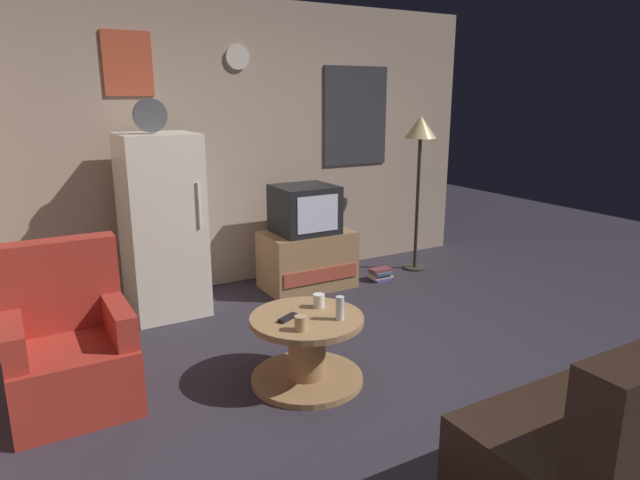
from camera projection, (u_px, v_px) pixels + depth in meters
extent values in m
plane|color=#2D2833|center=(390.00, 384.00, 3.59)|extent=(12.00, 12.00, 0.00)
cube|color=tan|center=(239.00, 146.00, 5.31)|extent=(5.20, 0.10, 2.64)
cube|color=#333338|center=(356.00, 116.00, 5.82)|extent=(0.76, 0.02, 1.00)
cube|color=#C64C2D|center=(128.00, 63.00, 4.61)|extent=(0.40, 0.02, 0.52)
cylinder|color=silver|center=(237.00, 57.00, 5.06)|extent=(0.22, 0.03, 0.22)
cube|color=silver|center=(162.00, 225.00, 4.61)|extent=(0.60, 0.60, 1.50)
cylinder|color=silver|center=(199.00, 205.00, 4.41)|extent=(0.02, 0.02, 0.36)
cylinder|color=#4C4C51|center=(150.00, 115.00, 4.30)|extent=(0.26, 0.04, 0.26)
cube|color=#9E754C|center=(307.00, 260.00, 5.33)|extent=(0.84, 0.52, 0.55)
cube|color=#AD4733|center=(321.00, 275.00, 5.13)|extent=(0.76, 0.01, 0.13)
cube|color=black|center=(304.00, 209.00, 5.19)|extent=(0.54, 0.50, 0.44)
cube|color=silver|center=(318.00, 214.00, 4.98)|extent=(0.41, 0.01, 0.33)
cylinder|color=#332D28|center=(414.00, 267.00, 5.97)|extent=(0.24, 0.24, 0.02)
cylinder|color=#332D28|center=(417.00, 204.00, 5.79)|extent=(0.04, 0.04, 1.40)
cone|color=#F2D18C|center=(421.00, 127.00, 5.60)|extent=(0.32, 0.32, 0.22)
cylinder|color=#9E754C|center=(307.00, 378.00, 3.62)|extent=(0.72, 0.72, 0.04)
cylinder|color=#9E754C|center=(307.00, 349.00, 3.57)|extent=(0.24, 0.24, 0.41)
cylinder|color=#9E754C|center=(307.00, 319.00, 3.52)|extent=(0.72, 0.72, 0.04)
cylinder|color=silver|center=(340.00, 308.00, 3.45)|extent=(0.05, 0.05, 0.15)
cylinder|color=silver|center=(319.00, 301.00, 3.65)|extent=(0.08, 0.08, 0.09)
cylinder|color=tan|center=(301.00, 323.00, 3.30)|extent=(0.08, 0.08, 0.09)
cube|color=black|center=(288.00, 318.00, 3.46)|extent=(0.15, 0.11, 0.02)
cube|color=#A52D23|center=(73.00, 375.00, 3.29)|extent=(0.68, 0.68, 0.40)
cube|color=#A52D23|center=(59.00, 285.00, 3.39)|extent=(0.68, 0.16, 0.56)
cube|color=#A52D23|center=(12.00, 338.00, 3.08)|extent=(0.12, 0.60, 0.20)
cube|color=#A52D23|center=(118.00, 318.00, 3.35)|extent=(0.12, 0.60, 0.20)
cube|color=black|center=(633.00, 444.00, 2.64)|extent=(1.70, 0.80, 0.40)
cube|color=#5A56B9|center=(380.00, 279.00, 5.60)|extent=(0.17, 0.15, 0.02)
cube|color=#B5A8B2|center=(380.00, 276.00, 5.59)|extent=(0.22, 0.15, 0.02)
cube|color=tan|center=(380.00, 274.00, 5.59)|extent=(0.19, 0.13, 0.02)
cube|color=#3F576F|center=(380.00, 272.00, 5.58)|extent=(0.19, 0.18, 0.03)
cube|color=brown|center=(380.00, 270.00, 5.58)|extent=(0.21, 0.12, 0.03)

